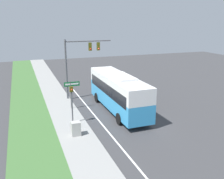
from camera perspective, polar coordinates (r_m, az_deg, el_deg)
The scene contains 9 objects.
ground_plane at distance 22.44m, azimuth 7.32°, elevation -7.53°, with size 80.00×80.00×0.00m, color #38383A.
sidewalk at distance 20.48m, azimuth -8.47°, elevation -9.75°, with size 2.80×80.00×0.12m.
grass_verge at distance 20.17m, azimuth -17.54°, elevation -10.80°, with size 3.60×80.00×0.10m.
lane_divider_near at distance 21.12m, azimuth -1.48°, elevation -8.93°, with size 0.14×30.00×0.01m.
bus at distance 24.51m, azimuth 1.37°, elevation -0.23°, with size 2.63×10.56×3.77m.
signal_gantry at distance 28.24m, azimuth -7.46°, elevation 7.31°, with size 5.33×0.41×6.76m.
pedestrian_signal at distance 21.53m, azimuth -9.19°, elevation -2.18°, with size 0.28×0.34×3.36m.
street_sign at distance 25.24m, azimuth -9.27°, elevation 0.09°, with size 1.57×0.08×2.90m.
utility_cabinet at distance 19.70m, azimuth -8.28°, elevation -8.84°, with size 0.71×0.60×1.11m.
Camera 1 is at (-9.81, -18.17, 8.78)m, focal length 40.00 mm.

